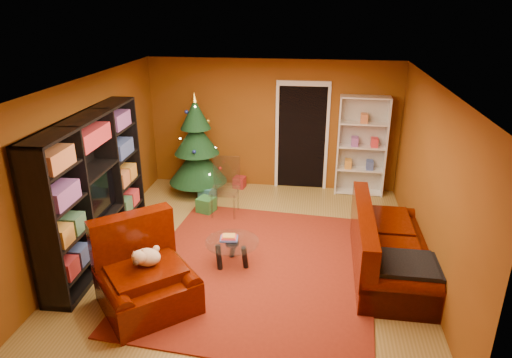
# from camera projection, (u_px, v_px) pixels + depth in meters

# --- Properties ---
(floor) EXTENTS (5.00, 5.50, 0.05)m
(floor) POSITION_uv_depth(u_px,v_px,m) (252.00, 252.00, 7.10)
(floor) COLOR olive
(floor) RESTS_ON ground
(ceiling) EXTENTS (5.00, 5.50, 0.05)m
(ceiling) POSITION_uv_depth(u_px,v_px,m) (252.00, 81.00, 6.13)
(ceiling) COLOR silver
(ceiling) RESTS_ON wall_back
(wall_back) EXTENTS (5.00, 0.05, 2.60)m
(wall_back) POSITION_uv_depth(u_px,v_px,m) (272.00, 125.00, 9.17)
(wall_back) COLOR brown
(wall_back) RESTS_ON ground
(wall_left) EXTENTS (0.05, 5.50, 2.60)m
(wall_left) POSITION_uv_depth(u_px,v_px,m) (88.00, 165.00, 6.94)
(wall_left) COLOR brown
(wall_left) RESTS_ON ground
(wall_right) EXTENTS (0.05, 5.50, 2.60)m
(wall_right) POSITION_uv_depth(u_px,v_px,m) (433.00, 182.00, 6.29)
(wall_right) COLOR brown
(wall_right) RESTS_ON ground
(doorway) EXTENTS (1.06, 0.60, 2.16)m
(doorway) POSITION_uv_depth(u_px,v_px,m) (302.00, 138.00, 9.15)
(doorway) COLOR black
(doorway) RESTS_ON floor
(rug) EXTENTS (3.50, 4.00, 0.02)m
(rug) POSITION_uv_depth(u_px,v_px,m) (259.00, 268.00, 6.64)
(rug) COLOR maroon
(rug) RESTS_ON floor
(media_unit) EXTENTS (0.52, 2.82, 2.15)m
(media_unit) POSITION_uv_depth(u_px,v_px,m) (93.00, 189.00, 6.62)
(media_unit) COLOR black
(media_unit) RESTS_ON floor
(christmas_tree) EXTENTS (1.52, 1.52, 2.05)m
(christmas_tree) POSITION_uv_depth(u_px,v_px,m) (197.00, 145.00, 8.89)
(christmas_tree) COLOR black
(christmas_tree) RESTS_ON floor
(gift_box_teal) EXTENTS (0.34, 0.34, 0.27)m
(gift_box_teal) POSITION_uv_depth(u_px,v_px,m) (207.00, 194.00, 8.83)
(gift_box_teal) COLOR #246B78
(gift_box_teal) RESTS_ON floor
(gift_box_green) EXTENTS (0.36, 0.36, 0.29)m
(gift_box_green) POSITION_uv_depth(u_px,v_px,m) (206.00, 205.00, 8.34)
(gift_box_green) COLOR #277333
(gift_box_green) RESTS_ON floor
(gift_box_red) EXTENTS (0.26, 0.26, 0.23)m
(gift_box_red) POSITION_uv_depth(u_px,v_px,m) (239.00, 182.00, 9.46)
(gift_box_red) COLOR maroon
(gift_box_red) RESTS_ON floor
(white_bookshelf) EXTENTS (0.94, 0.36, 2.01)m
(white_bookshelf) POSITION_uv_depth(u_px,v_px,m) (362.00, 147.00, 8.87)
(white_bookshelf) COLOR white
(white_bookshelf) RESTS_ON floor
(armchair) EXTENTS (1.65, 1.65, 0.92)m
(armchair) POSITION_uv_depth(u_px,v_px,m) (146.00, 276.00, 5.65)
(armchair) COLOR #3B0B00
(armchair) RESTS_ON rug
(dog) EXTENTS (0.50, 0.49, 0.30)m
(dog) POSITION_uv_depth(u_px,v_px,m) (147.00, 257.00, 5.63)
(dog) COLOR beige
(dog) RESTS_ON armchair
(sofa) EXTENTS (1.02, 2.22, 0.95)m
(sofa) POSITION_uv_depth(u_px,v_px,m) (392.00, 242.00, 6.39)
(sofa) COLOR #3B0B00
(sofa) RESTS_ON rug
(coffee_table) EXTENTS (0.86, 0.86, 0.49)m
(coffee_table) POSITION_uv_depth(u_px,v_px,m) (232.00, 253.00, 6.64)
(coffee_table) COLOR gray
(coffee_table) RESTS_ON rug
(acrylic_chair) EXTENTS (0.49, 0.54, 0.95)m
(acrylic_chair) POSITION_uv_depth(u_px,v_px,m) (225.00, 191.00, 8.11)
(acrylic_chair) COLOR #66605B
(acrylic_chair) RESTS_ON rug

